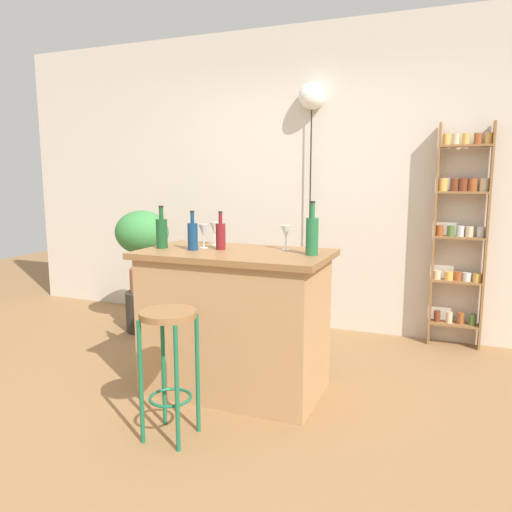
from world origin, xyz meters
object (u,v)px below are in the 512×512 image
spice_shelf (460,231)px  wine_glass_center (215,229)px  wine_glass_right (204,231)px  bottle_spirits_clear (162,232)px  bottle_sauce_amber (193,235)px  potted_plant (142,239)px  pendant_globe_light (312,99)px  wine_glass_left (286,232)px  bar_stool (169,346)px  bottle_olive_oil (221,235)px  bottle_wine_red (312,235)px  plant_stool (145,311)px

spice_shelf → wine_glass_center: (-1.62, -1.31, 0.09)m
wine_glass_center → wine_glass_right: 0.15m
bottle_spirits_clear → bottle_sauce_amber: bearing=-0.2°
potted_plant → pendant_globe_light: 2.00m
potted_plant → bottle_sauce_amber: size_ratio=2.91×
potted_plant → bottle_spirits_clear: size_ratio=2.63×
spice_shelf → bottle_spirits_clear: spice_shelf is taller
potted_plant → pendant_globe_light: size_ratio=0.33×
potted_plant → wine_glass_left: 1.78m
spice_shelf → wine_glass_center: size_ratio=11.41×
bar_stool → potted_plant: bearing=128.4°
bottle_spirits_clear → wine_glass_left: (0.81, 0.24, 0.01)m
bottle_spirits_clear → spice_shelf: bearing=39.8°
potted_plant → bottle_olive_oil: bearing=-34.9°
spice_shelf → bottle_wine_red: bearing=-120.2°
spice_shelf → plant_stool: bearing=-166.8°
wine_glass_center → bottle_olive_oil: bearing=-53.0°
plant_stool → bottle_sauce_amber: 1.66m
bar_stool → potted_plant: 2.05m
bottle_sauce_amber → bottle_spirits_clear: 0.24m
bottle_spirits_clear → pendant_globe_light: (0.59, 1.60, 1.06)m
potted_plant → wine_glass_left: size_ratio=4.63×
bar_stool → pendant_globe_light: size_ratio=0.32×
spice_shelf → pendant_globe_light: size_ratio=0.82×
wine_glass_center → pendant_globe_light: (0.32, 1.33, 1.05)m
bar_stool → wine_glass_left: 1.10m
wine_glass_right → pendant_globe_light: (0.33, 1.49, 1.05)m
bottle_wine_red → wine_glass_right: 0.77m
bottle_olive_oil → wine_glass_right: bearing=171.3°
spice_shelf → bottle_olive_oil: 2.10m
bottle_olive_oil → wine_glass_right: bottle_olive_oil is taller
wine_glass_right → bottle_spirits_clear: bearing=-156.6°
bottle_olive_oil → bottle_wine_red: (0.63, 0.00, 0.03)m
bottle_wine_red → bottle_spirits_clear: bearing=-174.9°
bottle_spirits_clear → potted_plant: bearing=131.1°
bottle_wine_red → bottle_sauce_amber: size_ratio=1.28×
bottle_olive_oil → wine_glass_center: bearing=127.0°
potted_plant → bottle_spirits_clear: 1.26m
bottle_olive_oil → wine_glass_left: 0.44m
bottle_sauce_amber → spice_shelf: bearing=43.6°
bar_stool → bottle_spirits_clear: bearing=124.2°
bottle_olive_oil → wine_glass_center: size_ratio=1.56×
wine_glass_left → wine_glass_right: (-0.55, -0.12, 0.00)m
bottle_sauce_amber → bottle_spirits_clear: size_ratio=0.91×
wine_glass_left → plant_stool: bearing=156.6°
bar_stool → bottle_olive_oil: bearing=93.1°
bottle_sauce_amber → bottle_olive_oil: bearing=29.9°
bar_stool → wine_glass_center: size_ratio=4.43×
wine_glass_center → pendant_globe_light: pendant_globe_light is taller
plant_stool → wine_glass_right: bearing=-37.5°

